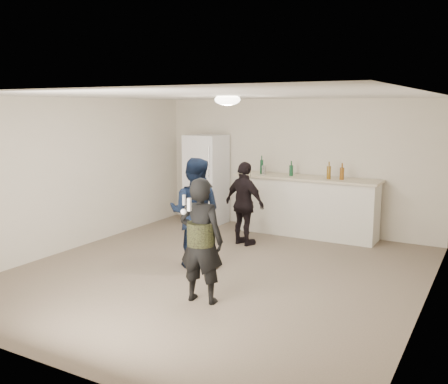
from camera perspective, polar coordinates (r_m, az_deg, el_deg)
The scene contains 21 objects.
floor at distance 7.24m, azimuth -0.78°, elevation -9.25°, with size 6.00×6.00×0.00m, color #6B5B4C.
ceiling at distance 6.85m, azimuth -0.83°, elevation 10.96°, with size 6.00×6.00×0.00m, color silver.
wall_back at distance 9.62m, azimuth 8.20°, elevation 3.04°, with size 6.00×6.00×0.00m, color beige.
wall_front at distance 4.64m, azimuth -19.78°, elevation -4.60°, with size 6.00×6.00×0.00m, color beige.
wall_left at distance 8.63m, azimuth -16.82°, elevation 1.97°, with size 6.00×6.00×0.00m, color beige.
wall_right at distance 6.06m, azimuth 22.31°, elevation -1.49°, with size 6.00×6.00×0.00m, color beige.
counter at distance 9.31m, azimuth 9.28°, elevation -1.73°, with size 2.60×0.56×1.05m, color silver.
counter_top at distance 9.22m, azimuth 9.38°, elevation 1.60°, with size 2.68×0.64×0.04m, color beige.
fridge at distance 10.08m, azimuth -2.04°, elevation 1.43°, with size 0.70×0.70×1.80m, color white.
fridge_handle at distance 9.57m, azimuth -1.77°, elevation 3.40°, with size 0.02×0.02×0.60m, color #B6B6BA.
ceiling_dome at distance 7.11m, azimuth 0.40°, elevation 10.51°, with size 0.36×0.36×0.16m, color white.
shaker at distance 9.46m, azimuth 4.58°, elevation 2.54°, with size 0.08×0.08×0.17m, color #B5B6BA.
man at distance 7.36m, azimuth -3.34°, elevation -2.37°, with size 0.79×0.62×1.63m, color #0F2040.
woman at distance 6.02m, azimuth -2.63°, elevation -5.56°, with size 0.56×0.37×1.53m, color black.
camo_shorts at distance 6.00m, azimuth -2.63°, elevation -4.79°, with size 0.34×0.34×0.28m, color #303719.
spectator at distance 8.52m, azimuth 2.37°, elevation -1.34°, with size 0.84×0.35×1.44m, color black.
remote_man at distance 7.08m, azimuth -4.58°, elevation -0.91°, with size 0.04×0.04×0.15m, color white.
nunchuk_man at distance 7.05m, azimuth -3.63°, elevation -1.52°, with size 0.07×0.07×0.07m, color white.
remote_woman at distance 5.70m, azimuth -3.99°, elevation -1.44°, with size 0.04×0.04×0.15m, color silver.
nunchuk_woman at distance 5.80m, azimuth -4.65°, elevation -2.26°, with size 0.07×0.07×0.07m, color white.
bottle_cluster at distance 9.13m, azimuth 10.11°, elevation 2.31°, with size 1.61×0.13×0.27m.
Camera 1 is at (3.43, -5.92, 2.35)m, focal length 40.00 mm.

